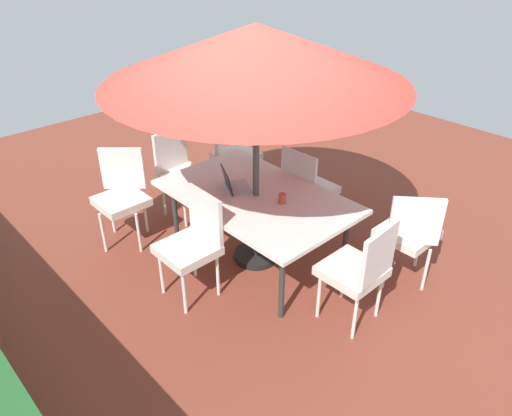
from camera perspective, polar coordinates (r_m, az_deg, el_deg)
name	(u,v)px	position (r m, az deg, el deg)	size (l,w,h in m)	color
ground_plane	(256,258)	(4.98, 0.00, -5.89)	(10.00, 10.00, 0.02)	brown
dining_table	(256,199)	(4.59, 0.00, 1.05)	(1.83, 1.14, 0.73)	silver
patio_umbrella	(256,55)	(4.10, 0.00, 17.45)	(2.56, 2.56, 2.26)	#4C4C4C
chair_southwest	(409,232)	(4.57, 17.44, -2.65)	(0.59, 0.59, 0.98)	silver
chair_south	(307,186)	(5.12, 5.98, 2.56)	(0.46, 0.47, 0.98)	silver
chair_northeast	(122,193)	(5.15, -15.39, 1.72)	(0.59, 0.59, 0.98)	silver
chair_southeast	(231,151)	(5.90, -2.91, 6.66)	(0.59, 0.59, 0.98)	silver
chair_east	(181,170)	(5.50, -8.79, 4.43)	(0.48, 0.47, 0.98)	silver
chair_west	(359,268)	(4.02, 11.98, -6.87)	(0.47, 0.46, 0.98)	silver
chair_north	(193,241)	(4.27, -7.40, -3.84)	(0.46, 0.46, 0.98)	silver
laptop	(234,185)	(4.64, -2.55, 2.69)	(0.40, 0.36, 0.21)	#B7B7BC
cup	(282,198)	(4.43, 3.07, 1.13)	(0.07, 0.07, 0.09)	#CC4C33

